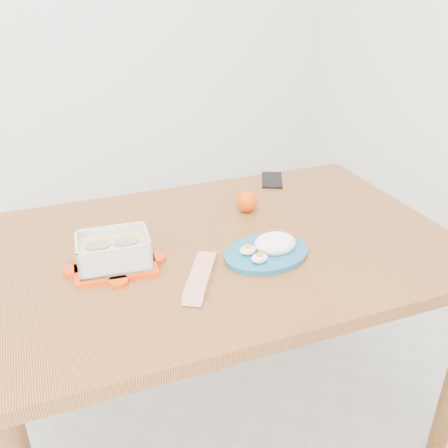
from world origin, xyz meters
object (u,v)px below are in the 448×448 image
dining_table (224,265)px  orange_fruit (247,201)px  rice_plate (269,248)px  smartphone (272,180)px  food_container (114,252)px

dining_table → orange_fruit: orange_fruit is taller
orange_fruit → rice_plate: size_ratio=0.28×
rice_plate → orange_fruit: bearing=70.2°
dining_table → smartphone: smartphone is taller
rice_plate → smartphone: rice_plate is taller
orange_fruit → smartphone: orange_fruit is taller
smartphone → dining_table: bearing=-107.6°
food_container → orange_fruit: (0.50, 0.13, -0.01)m
food_container → rice_plate: (0.41, -0.15, -0.02)m
food_container → orange_fruit: 0.52m
food_container → smartphone: bearing=35.2°
dining_table → rice_plate: (0.08, -0.13, 0.11)m
food_container → dining_table: bearing=8.4°
dining_table → orange_fruit: (0.17, 0.15, 0.12)m
dining_table → smartphone: size_ratio=9.62×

